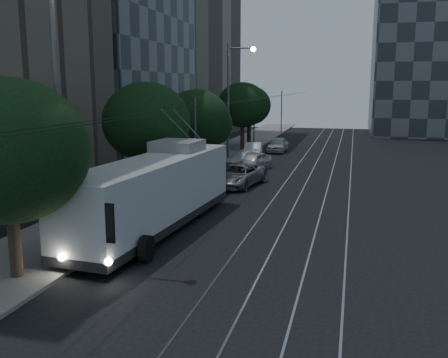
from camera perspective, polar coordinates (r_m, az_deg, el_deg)
ground at (r=22.81m, az=1.81°, el=-6.63°), size 120.00×120.00×0.00m
sidewalk at (r=43.55m, az=-1.98°, el=1.81°), size 5.00×90.00×0.15m
tram_rails at (r=41.86m, az=11.27°, el=1.16°), size 4.52×90.00×0.02m
overhead_wires at (r=42.51m, az=1.28°, el=6.21°), size 2.23×90.00×6.00m
building_glass_mid at (r=49.80m, az=-14.84°, el=18.00°), size 14.40×18.40×26.80m
building_tan_far at (r=68.40m, az=-6.31°, el=19.57°), size 14.40×22.40×34.80m
trolleybus at (r=23.72m, az=-7.76°, el=-1.50°), size 3.70×13.30×5.63m
pickup_silver at (r=34.02m, az=1.64°, el=0.44°), size 3.37×5.66×1.47m
car_white_a at (r=40.28m, az=3.33°, el=2.02°), size 2.86×4.62×1.47m
car_white_b at (r=42.19m, az=2.00°, el=2.31°), size 3.20×4.78×1.29m
car_white_c at (r=47.03m, az=3.33°, el=3.27°), size 2.11×4.59×1.46m
car_white_d at (r=51.64m, az=6.17°, el=3.91°), size 1.88×4.44×1.50m
tree_0 at (r=18.36m, az=-23.52°, el=2.93°), size 5.53×5.53×7.09m
tree_1 at (r=29.76m, az=-8.84°, el=6.47°), size 5.15×5.15×7.00m
tree_2 at (r=37.09m, az=-3.18°, el=6.72°), size 5.00×5.00×6.50m
tree_3 at (r=39.44m, az=-2.09°, el=6.29°), size 4.21×4.21×5.68m
tree_4 at (r=52.52m, az=2.13°, el=8.44°), size 5.22×5.22×7.10m
tree_5 at (r=55.59m, az=2.89°, el=8.39°), size 4.80×4.80×6.75m
streetlamp_near at (r=19.28m, az=-17.46°, el=9.10°), size 2.57×0.44×10.72m
streetlamp_far at (r=43.34m, az=1.03°, el=9.86°), size 2.47×0.44×10.25m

